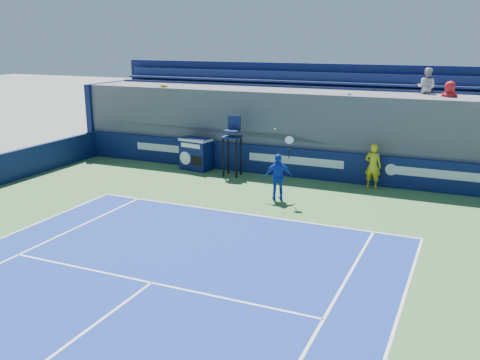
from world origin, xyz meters
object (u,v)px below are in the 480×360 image
at_px(match_clock, 196,153).
at_px(ball_person, 373,166).
at_px(umpire_chair, 232,139).
at_px(tennis_player, 278,177).

bearing_deg(match_clock, ball_person, 0.99).
relative_size(match_clock, umpire_chair, 0.57).
xyz_separation_m(ball_person, umpire_chair, (-5.63, -0.40, 0.66)).
bearing_deg(ball_person, tennis_player, 51.78).
bearing_deg(ball_person, match_clock, 6.06).
bearing_deg(tennis_player, umpire_chair, 139.42).
relative_size(ball_person, tennis_player, 0.67).
xyz_separation_m(ball_person, match_clock, (-7.49, -0.13, -0.13)).
height_order(match_clock, tennis_player, tennis_player).
bearing_deg(tennis_player, match_clock, 149.91).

